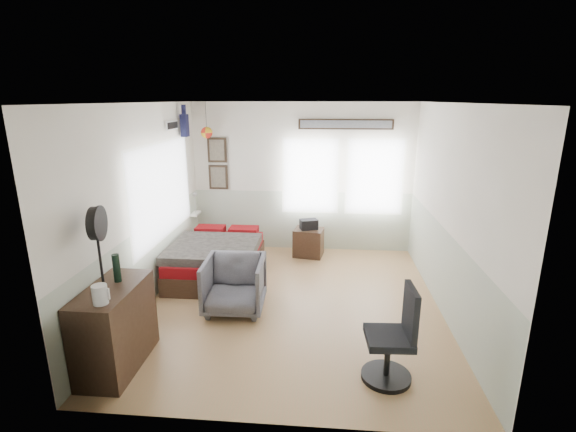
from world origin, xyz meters
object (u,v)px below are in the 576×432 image
at_px(dresser, 115,327).
at_px(task_chair, 394,343).
at_px(bed, 217,258).
at_px(armchair, 234,285).
at_px(nightstand, 309,242).

distance_m(dresser, task_chair, 2.87).
relative_size(bed, armchair, 2.26).
relative_size(dresser, nightstand, 1.99).
relative_size(bed, dresser, 1.81).
relative_size(bed, nightstand, 3.60).
xyz_separation_m(nightstand, task_chair, (0.98, -3.39, 0.16)).
bearing_deg(nightstand, bed, -136.48).
relative_size(dresser, task_chair, 0.99).
height_order(dresser, task_chair, task_chair).
distance_m(bed, nightstand, 1.73).
relative_size(armchair, nightstand, 1.59).
bearing_deg(task_chair, armchair, 142.58).
bearing_deg(armchair, dresser, -128.46).
bearing_deg(bed, armchair, -65.21).
distance_m(armchair, nightstand, 2.29).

